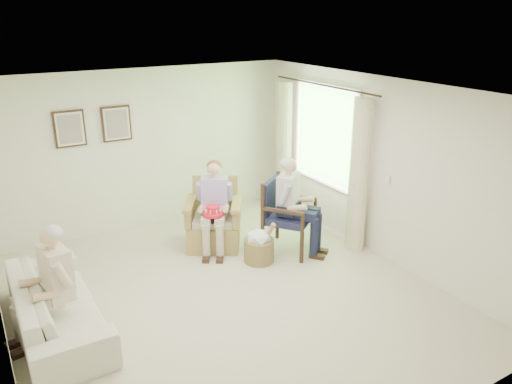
% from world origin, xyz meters
% --- Properties ---
extents(floor, '(5.50, 5.50, 0.00)m').
position_xyz_m(floor, '(0.00, 0.00, 0.00)').
color(floor, beige).
rests_on(floor, ground).
extents(back_wall, '(5.00, 0.04, 2.60)m').
position_xyz_m(back_wall, '(0.00, 2.75, 1.30)').
color(back_wall, silver).
rests_on(back_wall, ground).
extents(front_wall, '(5.00, 0.04, 2.60)m').
position_xyz_m(front_wall, '(0.00, -2.75, 1.30)').
color(front_wall, silver).
rests_on(front_wall, ground).
extents(right_wall, '(0.04, 5.50, 2.60)m').
position_xyz_m(right_wall, '(2.50, 0.00, 1.30)').
color(right_wall, silver).
rests_on(right_wall, ground).
extents(ceiling, '(5.00, 5.50, 0.02)m').
position_xyz_m(ceiling, '(0.00, 0.00, 2.60)').
color(ceiling, white).
rests_on(ceiling, back_wall).
extents(window, '(0.13, 2.50, 1.63)m').
position_xyz_m(window, '(2.46, 1.20, 1.58)').
color(window, '#2D6B23').
rests_on(window, right_wall).
extents(curtain_left, '(0.34, 0.34, 2.30)m').
position_xyz_m(curtain_left, '(2.33, 0.22, 1.15)').
color(curtain_left, beige).
rests_on(curtain_left, ground).
extents(curtain_right, '(0.34, 0.34, 2.30)m').
position_xyz_m(curtain_right, '(2.33, 2.18, 1.15)').
color(curtain_right, beige).
rests_on(curtain_right, ground).
extents(framed_print_left, '(0.45, 0.05, 0.55)m').
position_xyz_m(framed_print_left, '(-1.15, 2.71, 1.78)').
color(framed_print_left, '#382114').
rests_on(framed_print_left, back_wall).
extents(framed_print_right, '(0.45, 0.05, 0.55)m').
position_xyz_m(framed_print_right, '(-0.45, 2.71, 1.78)').
color(framed_print_right, '#382114').
rests_on(framed_print_right, back_wall).
extents(wicker_armchair, '(0.80, 0.79, 1.02)m').
position_xyz_m(wicker_armchair, '(0.54, 1.43, 0.32)').
color(wicker_armchair, '#A58B4E').
rests_on(wicker_armchair, ground).
extents(wood_armchair, '(0.71, 0.67, 1.09)m').
position_xyz_m(wood_armchair, '(1.44, 0.78, 0.60)').
color(wood_armchair, black).
rests_on(wood_armchair, ground).
extents(sofa, '(2.15, 0.84, 0.63)m').
position_xyz_m(sofa, '(-1.95, 0.37, 0.31)').
color(sofa, '#EDE4CD').
rests_on(sofa, ground).
extents(person_wicker, '(0.40, 0.63, 1.34)m').
position_xyz_m(person_wicker, '(0.54, 1.30, 0.78)').
color(person_wicker, '#C0B09A').
rests_on(person_wicker, ground).
extents(person_dark, '(0.40, 0.62, 1.43)m').
position_xyz_m(person_dark, '(1.44, 0.60, 0.85)').
color(person_dark, '#171B34').
rests_on(person_dark, ground).
extents(person_sofa, '(0.42, 0.62, 1.28)m').
position_xyz_m(person_sofa, '(-1.95, 0.23, 0.73)').
color(person_sofa, beige).
rests_on(person_sofa, ground).
extents(red_hat, '(0.31, 0.31, 0.14)m').
position_xyz_m(red_hat, '(0.40, 1.13, 0.69)').
color(red_hat, red).
rests_on(red_hat, person_wicker).
extents(hatbox, '(0.48, 0.48, 0.64)m').
position_xyz_m(hatbox, '(0.86, 0.60, 0.25)').
color(hatbox, tan).
rests_on(hatbox, ground).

